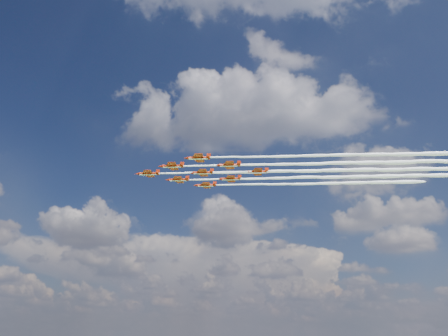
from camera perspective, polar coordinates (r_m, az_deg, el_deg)
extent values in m
cylinder|color=#A82209|center=(170.62, -9.87, -0.73)|extent=(7.14, 2.16, 0.97)
cone|color=#A82209|center=(171.63, -11.31, -0.75)|extent=(1.91, 1.26, 0.97)
cone|color=#A82209|center=(169.77, -8.50, -0.71)|extent=(1.46, 1.10, 0.88)
ellipsoid|color=black|center=(171.15, -10.44, -0.61)|extent=(1.95, 1.11, 0.63)
cube|color=#A82209|center=(170.51, -9.72, -0.74)|extent=(4.17, 8.50, 0.12)
cube|color=#A82209|center=(169.89, -8.70, -0.71)|extent=(1.76, 3.35, 0.11)
cube|color=#A82209|center=(170.12, -8.63, -0.46)|extent=(1.42, 0.36, 1.59)
cube|color=white|center=(170.47, -9.88, -0.87)|extent=(6.67, 1.91, 0.11)
cylinder|color=#A82209|center=(161.69, -6.80, 0.25)|extent=(7.14, 2.16, 0.97)
cone|color=#A82209|center=(162.47, -8.34, 0.22)|extent=(1.91, 1.26, 0.97)
cone|color=#A82209|center=(161.06, -5.34, 0.27)|extent=(1.46, 1.10, 0.88)
ellipsoid|color=black|center=(162.13, -7.41, 0.37)|extent=(1.95, 1.11, 0.63)
cube|color=#A82209|center=(161.60, -6.64, 0.23)|extent=(4.17, 8.50, 0.12)
cube|color=#A82209|center=(161.15, -5.56, 0.27)|extent=(1.76, 3.35, 0.11)
cube|color=#A82209|center=(161.41, -5.49, 0.53)|extent=(1.42, 0.36, 1.59)
cube|color=white|center=(161.53, -6.80, 0.10)|extent=(6.67, 1.91, 0.11)
cylinder|color=#A82209|center=(175.67, -6.01, -1.52)|extent=(7.14, 2.16, 0.97)
cone|color=#A82209|center=(176.39, -7.43, -1.54)|extent=(1.91, 1.26, 0.97)
cone|color=#A82209|center=(175.09, -4.67, -1.51)|extent=(1.46, 1.10, 0.88)
ellipsoid|color=black|center=(176.08, -6.58, -1.41)|extent=(1.95, 1.11, 0.63)
cube|color=#A82209|center=(175.59, -5.87, -1.54)|extent=(4.17, 8.50, 0.12)
cube|color=#A82209|center=(175.17, -4.87, -1.51)|extent=(1.76, 3.35, 0.11)
cube|color=#A82209|center=(175.41, -4.80, -1.26)|extent=(1.42, 0.36, 1.59)
cube|color=white|center=(175.53, -6.02, -1.66)|extent=(6.67, 1.91, 0.11)
cylinder|color=#A82209|center=(153.33, -3.38, 1.33)|extent=(7.14, 2.16, 0.97)
cone|color=#A82209|center=(153.86, -5.02, 1.30)|extent=(1.91, 1.26, 0.97)
cone|color=#A82209|center=(152.96, -1.83, 1.36)|extent=(1.46, 1.10, 0.88)
ellipsoid|color=black|center=(153.68, -4.03, 1.45)|extent=(1.95, 1.11, 0.63)
cube|color=#A82209|center=(153.27, -3.22, 1.32)|extent=(4.17, 8.50, 0.12)
cube|color=#A82209|center=(153.01, -2.06, 1.36)|extent=(1.76, 3.35, 0.11)
cube|color=#A82209|center=(153.29, -1.99, 1.63)|extent=(1.42, 0.36, 1.59)
cube|color=white|center=(153.17, -3.38, 1.18)|extent=(6.67, 1.91, 0.11)
cylinder|color=#A82209|center=(167.33, -2.84, -0.62)|extent=(7.14, 2.16, 0.97)
cone|color=#A82209|center=(167.81, -4.34, -0.64)|extent=(1.91, 1.26, 0.97)
cone|color=#A82209|center=(166.98, -1.42, -0.59)|extent=(1.46, 1.10, 0.88)
ellipsoid|color=black|center=(167.65, -3.44, -0.50)|extent=(1.95, 1.11, 0.63)
cube|color=#A82209|center=(167.27, -2.69, -0.63)|extent=(4.17, 8.50, 0.12)
cube|color=#A82209|center=(167.03, -1.63, -0.60)|extent=(1.76, 3.35, 0.11)
cube|color=#A82209|center=(167.29, -1.57, -0.34)|extent=(1.42, 0.36, 1.59)
cube|color=white|center=(167.18, -2.84, -0.76)|extent=(6.67, 1.91, 0.11)
cylinder|color=#A82209|center=(181.50, -2.39, -2.26)|extent=(7.14, 2.16, 0.97)
cone|color=#A82209|center=(181.95, -3.77, -2.28)|extent=(1.91, 1.26, 0.97)
cone|color=#A82209|center=(181.18, -1.08, -2.25)|extent=(1.46, 1.10, 0.88)
ellipsoid|color=black|center=(181.79, -2.94, -2.15)|extent=(1.95, 1.11, 0.63)
cube|color=#A82209|center=(181.45, -2.25, -2.28)|extent=(4.17, 8.50, 0.12)
cube|color=#A82209|center=(181.23, -1.27, -2.25)|extent=(1.76, 3.35, 0.11)
cube|color=#A82209|center=(181.47, -1.21, -2.01)|extent=(1.42, 0.36, 1.59)
cube|color=white|center=(181.36, -2.39, -2.40)|extent=(6.67, 1.91, 0.11)
cylinder|color=#A82209|center=(159.60, 0.65, 0.38)|extent=(7.14, 2.16, 0.97)
cone|color=#A82209|center=(159.82, -0.94, 0.35)|extent=(1.91, 1.26, 0.97)
cone|color=#A82209|center=(159.51, 2.14, 0.41)|extent=(1.46, 1.10, 0.88)
ellipsoid|color=black|center=(159.82, 0.01, 0.50)|extent=(1.95, 1.11, 0.63)
cube|color=#A82209|center=(159.57, 0.81, 0.37)|extent=(4.17, 8.50, 0.12)
cube|color=#A82209|center=(159.52, 1.92, 0.40)|extent=(1.76, 3.35, 0.11)
cube|color=#A82209|center=(159.81, 1.98, 0.67)|extent=(1.42, 0.36, 1.59)
cube|color=white|center=(159.44, 0.65, 0.23)|extent=(6.67, 1.91, 0.11)
cylinder|color=#A82209|center=(173.75, 0.84, -1.42)|extent=(7.14, 2.16, 0.97)
cone|color=#A82209|center=(173.95, -0.62, -1.44)|extent=(1.91, 1.26, 0.97)
cone|color=#A82209|center=(173.67, 2.21, -1.40)|extent=(1.46, 1.10, 0.88)
ellipsoid|color=black|center=(173.95, 0.26, -1.31)|extent=(1.95, 1.11, 0.63)
cube|color=#A82209|center=(173.72, 0.99, -1.43)|extent=(4.17, 8.50, 0.12)
cube|color=#A82209|center=(173.67, 2.01, -1.40)|extent=(1.76, 3.35, 0.11)
cube|color=#A82209|center=(173.94, 2.06, -1.15)|extent=(1.42, 0.36, 1.59)
cube|color=white|center=(173.60, 0.84, -1.56)|extent=(6.67, 1.91, 0.11)
cylinder|color=#A82209|center=(166.64, 4.35, -0.49)|extent=(7.14, 2.16, 0.97)
cone|color=#A82209|center=(166.56, 2.83, -0.52)|extent=(1.91, 1.26, 0.97)
cone|color=#A82209|center=(166.81, 5.78, -0.47)|extent=(1.46, 1.10, 0.88)
ellipsoid|color=black|center=(166.73, 3.74, -0.38)|extent=(1.95, 1.11, 0.63)
cube|color=#A82209|center=(166.64, 4.51, -0.51)|extent=(4.17, 8.50, 0.12)
cube|color=#A82209|center=(166.78, 5.57, -0.47)|extent=(1.76, 3.35, 0.11)
cube|color=#A82209|center=(167.07, 5.62, -0.22)|extent=(1.42, 0.36, 1.59)
cube|color=white|center=(166.48, 4.36, -0.64)|extent=(6.67, 1.91, 0.11)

